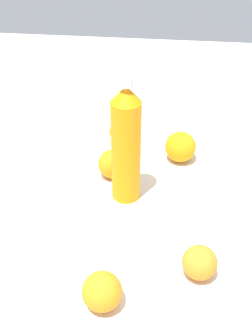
{
  "coord_description": "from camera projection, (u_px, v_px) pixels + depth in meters",
  "views": [
    {
      "loc": [
        -0.73,
        -0.13,
        0.63
      ],
      "look_at": [
        0.04,
        -0.04,
        0.08
      ],
      "focal_mm": 44.39,
      "sensor_mm": 36.0,
      "label": 1
    }
  ],
  "objects": [
    {
      "name": "water_bottle",
      "position": [
        126.0,
        145.0,
        0.91
      ],
      "size": [
        0.07,
        0.07,
        0.3
      ],
      "rotation": [
        0.0,
        0.0,
        5.37
      ],
      "color": "orange",
      "rests_on": "ground_plane"
    },
    {
      "name": "orange_3",
      "position": [
        113.0,
        164.0,
        1.04
      ],
      "size": [
        0.07,
        0.07,
        0.07
      ],
      "primitive_type": "sphere",
      "color": "orange",
      "rests_on": "ground_plane"
    },
    {
      "name": "orange_4",
      "position": [
        180.0,
        147.0,
        1.09
      ],
      "size": [
        0.08,
        0.08,
        0.08
      ],
      "primitive_type": "sphere",
      "color": "orange",
      "rests_on": "ground_plane"
    },
    {
      "name": "orange_0",
      "position": [
        102.0,
        291.0,
        0.72
      ],
      "size": [
        0.07,
        0.07,
        0.07
      ],
      "primitive_type": "sphere",
      "color": "orange",
      "rests_on": "ground_plane"
    },
    {
      "name": "orange_2",
      "position": [
        200.0,
        263.0,
        0.78
      ],
      "size": [
        0.07,
        0.07,
        0.07
      ],
      "primitive_type": "sphere",
      "color": "orange",
      "rests_on": "ground_plane"
    },
    {
      "name": "orange_1",
      "position": [
        120.0,
        132.0,
        1.18
      ],
      "size": [
        0.06,
        0.06,
        0.06
      ],
      "primitive_type": "sphere",
      "color": "orange",
      "rests_on": "ground_plane"
    },
    {
      "name": "ground_plane",
      "position": [
        108.0,
        205.0,
        0.96
      ],
      "size": [
        2.4,
        2.4,
        0.0
      ],
      "primitive_type": "plane",
      "color": "silver"
    }
  ]
}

